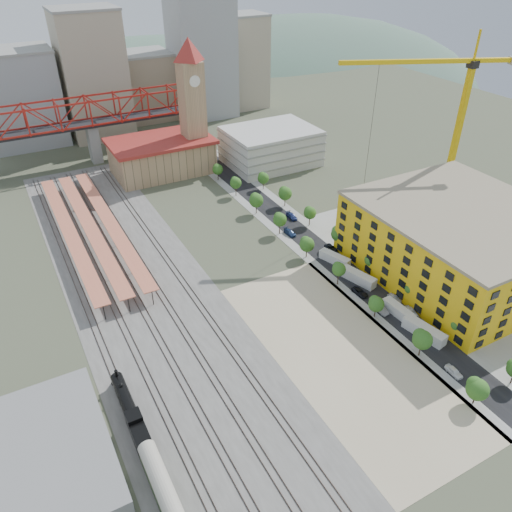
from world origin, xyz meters
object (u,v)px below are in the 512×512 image
construction_building (460,242)px  coach (165,493)px  site_trailer_c (358,277)px  site_trailer_a (424,331)px  tower_crane (451,108)px  site_trailer_b (399,311)px  site_trailer_d (335,259)px  car_0 (454,372)px  locomotive (130,410)px  clock_tower (191,94)px

construction_building → coach: (-92.00, -25.76, -6.43)m
construction_building → site_trailer_c: bearing=162.0°
site_trailer_a → tower_crane: bearing=33.2°
construction_building → site_trailer_a: construction_building is taller
site_trailer_b → coach: bearing=-166.7°
tower_crane → site_trailer_c: (-46.09, -20.44, -33.12)m
construction_building → site_trailer_c: 28.50m
site_trailer_d → car_0: 46.64m
coach → tower_crane: (112.09, 54.66, 31.52)m
tower_crane → site_trailer_d: tower_crane is taller
locomotive → car_0: size_ratio=5.09×
car_0 → site_trailer_b: bearing=83.5°
site_trailer_b → car_0: 20.61m
clock_tower → coach: 140.85m
clock_tower → car_0: clock_tower is taller
locomotive → site_trailer_d: 70.56m
clock_tower → site_trailer_a: bearing=-86.0°
site_trailer_a → site_trailer_d: size_ratio=1.12×
tower_crane → site_trailer_b: size_ratio=6.13×
site_trailer_b → tower_crane: bearing=35.7°
tower_crane → site_trailer_b: (-46.09, -36.09, -33.25)m
construction_building → tower_crane: tower_crane is taller
construction_building → car_0: construction_building is taller
tower_crane → site_trailer_a: size_ratio=5.39×
construction_building → car_0: (-29.00, -27.58, -8.69)m
tower_crane → site_trailer_a: bearing=-135.9°
construction_building → site_trailer_a: 31.40m
tower_crane → site_trailer_b: 67.32m
construction_building → locomotive: (-92.00, -5.99, -7.41)m
clock_tower → locomotive: (-58.00, -105.98, -26.70)m
site_trailer_a → site_trailer_b: 8.50m
locomotive → coach: coach is taller
construction_building → site_trailer_c: (-26.00, 8.46, -8.03)m
coach → car_0: 63.07m
locomotive → site_trailer_d: locomotive is taller
coach → site_trailer_a: 66.78m
construction_building → tower_crane: bearing=55.2°
clock_tower → site_trailer_a: clock_tower is taller
clock_tower → site_trailer_a: (8.00, -115.68, -27.28)m
site_trailer_c → construction_building: bearing=-33.8°
clock_tower → coach: clock_tower is taller
coach → site_trailer_d: bearing=34.1°
site_trailer_d → site_trailer_c: bearing=-108.2°
tower_crane → site_trailer_d: (-46.09, -9.94, -33.23)m
site_trailer_c → car_0: size_ratio=2.38×
coach → clock_tower: bearing=65.2°
site_trailer_b → construction_building: bearing=13.1°
locomotive → tower_crane: (112.09, 34.89, 32.50)m
locomotive → coach: 19.79m
locomotive → site_trailer_c: 67.57m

